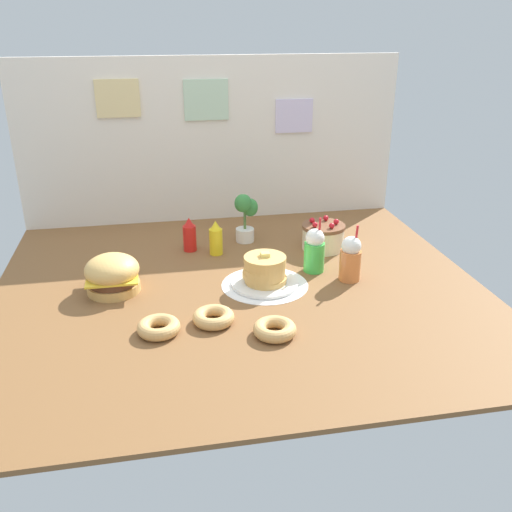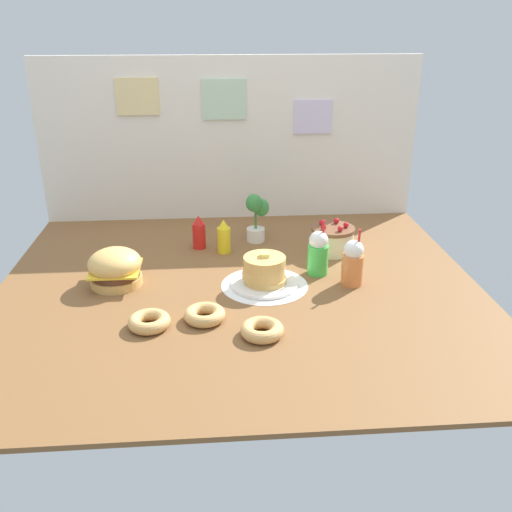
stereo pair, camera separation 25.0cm
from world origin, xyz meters
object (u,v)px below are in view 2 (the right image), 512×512
Objects in this scene: ketchup_bottle at (199,233)px; orange_float_cup at (353,263)px; burger at (115,268)px; cream_soda_cup at (318,253)px; potted_plant at (256,215)px; pancake_stack at (264,273)px; donut_pink_glaze at (149,321)px; donut_chocolate at (205,314)px; donut_vanilla at (262,330)px; mustard_bottle at (224,237)px; layer_cake at (332,239)px.

ketchup_bottle is 0.67× the size of orange_float_cup.
burger is 1.33× the size of ketchup_bottle.
cream_soda_cup is at bearing -33.05° from ketchup_bottle.
potted_plant is at bearing 120.14° from cream_soda_cup.
ketchup_bottle is (-0.30, 0.48, 0.02)m from pancake_stack.
pancake_stack is (0.67, -0.07, -0.02)m from burger.
pancake_stack is 1.83× the size of donut_pink_glaze.
donut_chocolate is at bearing -42.03° from burger.
donut_vanilla is (0.44, -0.10, 0.00)m from donut_pink_glaze.
ketchup_bottle is 0.67m from cream_soda_cup.
mustard_bottle is 0.71m from donut_chocolate.
donut_chocolate is at bearing -87.64° from ketchup_bottle.
orange_float_cup reaches higher than mustard_bottle.
cream_soda_cup is (-0.12, -0.26, 0.04)m from layer_cake.
orange_float_cup reaches higher than ketchup_bottle.
burger is 0.78× the size of pancake_stack.
ketchup_bottle reaches higher than donut_vanilla.
pancake_stack is 0.29m from cream_soda_cup.
cream_soda_cup and orange_float_cup have the same top height.
cream_soda_cup is 0.51m from potted_plant.
ketchup_bottle is 0.83m from donut_pink_glaze.
ketchup_bottle is 1.08× the size of donut_vanilla.
pancake_stack is 0.57m from ketchup_bottle.
donut_pink_glaze is at bearing -170.12° from donut_chocolate.
burger is 0.94m from cream_soda_cup.
layer_cake is 1.34× the size of donut_pink_glaze.
burger is 0.55m from ketchup_bottle.
cream_soda_cup is at bearing 22.96° from pancake_stack.
donut_vanilla is at bearing -136.98° from orange_float_cup.
orange_float_cup is at bearing -4.36° from burger.
mustard_bottle reaches higher than donut_vanilla.
layer_cake is at bearing -25.96° from potted_plant.
burger reaches higher than donut_chocolate.
layer_cake is 0.83× the size of orange_float_cup.
donut_pink_glaze is (0.19, -0.40, -0.05)m from burger.
potted_plant is (0.18, 0.15, 0.06)m from mustard_bottle.
pancake_stack is at bearing -90.62° from potted_plant.
pancake_stack is 1.36× the size of layer_cake.
ketchup_bottle and mustard_bottle have the same top height.
mustard_bottle is 0.66× the size of potted_plant.
ketchup_bottle is 0.67× the size of cream_soda_cup.
burger is 1.06× the size of layer_cake.
burger reaches higher than donut_pink_glaze.
cream_soda_cup is 1.61× the size of donut_chocolate.
mustard_bottle is 1.08× the size of donut_vanilla.
donut_pink_glaze and donut_chocolate have the same top height.
donut_pink_glaze is 1.00× the size of donut_vanilla.
donut_vanilla is (0.12, -0.84, -0.06)m from mustard_bottle.
ketchup_bottle is at bearing 105.45° from donut_vanilla.
layer_cake is (0.39, 0.37, 0.00)m from pancake_stack.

